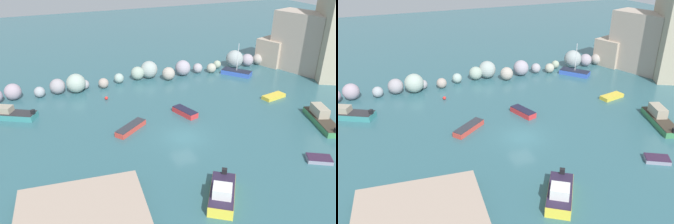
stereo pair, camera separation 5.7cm
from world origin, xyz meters
TOP-DOWN VIEW (x-y plane):
  - cove_water at (0.00, 0.00)m, footprint 160.00×160.00m
  - rock_breakwater at (2.96, 17.39)m, footprint 41.83×4.22m
  - stone_dock at (-11.85, -7.40)m, footprint 10.06×7.80m
  - channel_buoy at (-5.11, 12.72)m, footprint 0.44×0.44m
  - moored_boat_0 at (2.39, 4.80)m, footprint 2.10×3.49m
  - moored_boat_2 at (-4.66, 3.58)m, footprint 3.99×3.29m
  - moored_boat_3 at (15.73, 14.18)m, footprint 4.15×4.61m
  - moored_boat_4 at (15.54, -3.10)m, footprint 3.91×6.66m
  - moored_boat_5 at (9.60, -8.80)m, footprint 2.60×2.31m
  - moored_boat_6 at (-16.74, 12.01)m, footprint 6.33×4.67m
  - moored_boat_7 at (-1.49, -9.91)m, footprint 4.15×4.79m
  - moored_boat_8 at (15.17, 4.59)m, footprint 3.39×1.84m

SIDE VIEW (x-z plane):
  - cove_water at x=0.00m, z-range 0.00..0.00m
  - moored_boat_5 at x=9.60m, z-range 0.00..0.42m
  - channel_buoy at x=-5.11m, z-range 0.00..0.44m
  - moored_boat_8 at x=15.17m, z-range 0.00..0.47m
  - moored_boat_2 at x=-4.66m, z-range 0.00..0.63m
  - moored_boat_0 at x=2.39m, z-range 0.00..0.68m
  - moored_boat_3 at x=15.73m, z-range -2.07..2.82m
  - stone_dock at x=-11.85m, z-range 0.00..0.81m
  - moored_boat_6 at x=-16.74m, z-range -0.23..1.21m
  - moored_boat_4 at x=15.54m, z-range -0.26..1.45m
  - moored_boat_7 at x=-1.49m, z-range -0.26..1.51m
  - rock_breakwater at x=2.96m, z-range -0.30..2.49m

